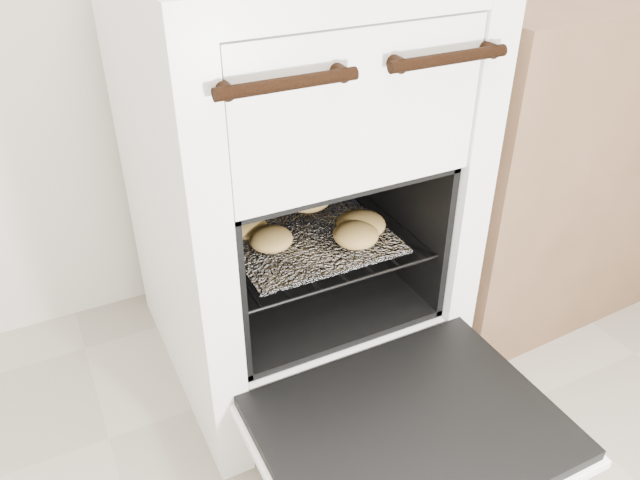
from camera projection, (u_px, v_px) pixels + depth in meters
The scene contains 6 objects.
stove at pixel (290, 189), 1.47m from camera, with size 0.64×0.72×0.99m.
oven_door at pixel (410, 430), 1.20m from camera, with size 0.58×0.45×0.04m.
oven_rack at pixel (304, 235), 1.46m from camera, with size 0.47×0.45×0.01m.
foil_sheet at pixel (308, 237), 1.44m from camera, with size 0.37×0.32×0.01m, color white.
baked_rolls at pixel (315, 222), 1.44m from camera, with size 0.38×0.34×0.05m.
counter at pixel (543, 148), 1.78m from camera, with size 0.88×0.58×0.88m, color brown.
Camera 1 is at (-0.33, -0.06, 1.16)m, focal length 35.00 mm.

